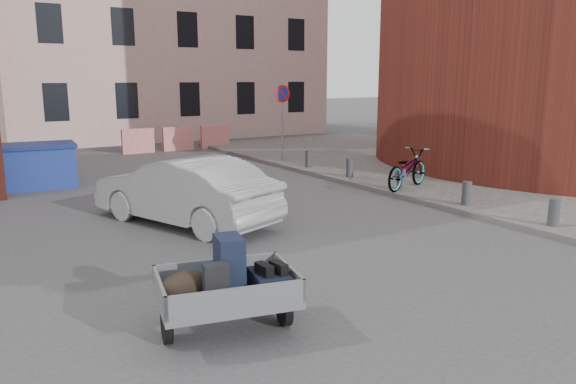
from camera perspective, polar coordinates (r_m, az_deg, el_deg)
ground at (r=9.09m, az=-2.05°, el=-7.93°), size 120.00×120.00×0.00m
sidewalk at (r=18.51m, az=19.20°, el=1.68°), size 9.00×24.00×0.12m
no_parking_sign at (r=19.82m, az=-0.59°, el=8.63°), size 0.60×0.09×2.65m
bollards at (r=15.15m, az=11.41°, el=1.31°), size 0.22×9.02×0.55m
barriers at (r=24.12m, az=-11.11°, el=5.34°), size 4.70×0.18×1.00m
trailer at (r=6.78m, az=-6.34°, el=-9.47°), size 1.79×1.94×1.20m
dumpster at (r=17.21m, az=-25.52°, el=2.36°), size 3.03×1.76×1.22m
silver_car at (r=11.93m, az=-10.48°, el=0.15°), size 2.96×4.57×1.42m
bicycle at (r=15.26m, az=12.00°, el=2.30°), size 2.10×1.30×1.04m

